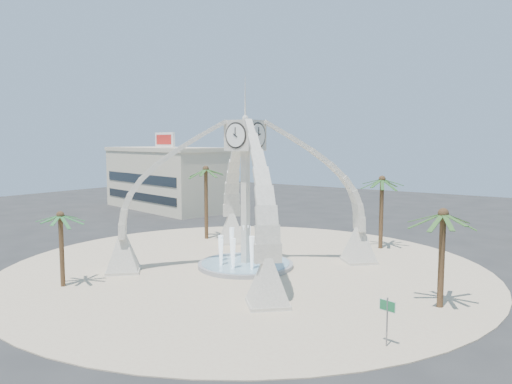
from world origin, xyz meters
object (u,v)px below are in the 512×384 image
Objects in this scene: street_sign at (387,312)px; fountain at (246,264)px; palm_south at (60,216)px; palm_east at (443,215)px; clock_tower at (245,191)px; palm_north at (382,180)px; palm_west at (206,170)px.

fountain is at bearing 163.63° from street_sign.
palm_south is (-7.48, -12.25, 4.92)m from fountain.
palm_south is at bearing -154.44° from palm_east.
clock_tower is 14.41m from palm_south.
street_sign is (23.15, 3.43, -3.33)m from palm_south.
clock_tower is 6.82× the size of street_sign.
palm_north is at bearing 61.66° from palm_south.
fountain is at bearing -34.20° from palm_west.
palm_west is 18.35m from palm_north.
palm_east is (16.19, -0.93, -0.50)m from clock_tower.
palm_north is at bearing 125.32° from street_sign.
palm_north is 2.93× the size of street_sign.
palm_north is at bearing 64.58° from clock_tower.
street_sign is at bearing -29.37° from fountain.
fountain is 1.34× the size of palm_south.
palm_south is 2.27× the size of street_sign.
palm_south is (3.27, -19.56, -2.26)m from palm_west.
palm_east is at bearing -3.29° from clock_tower.
palm_west is at bearing 99.49° from palm_south.
palm_east is (16.19, -0.93, 5.70)m from fountain.
clock_tower reaches higher than palm_west.
palm_south is (-13.95, -25.86, -1.57)m from palm_north.
palm_north reaches higher than palm_south.
palm_north reaches higher than palm_east.
palm_north is 24.73m from street_sign.
palm_south reaches higher than street_sign.
palm_south is at bearing -80.51° from palm_west.
palm_west is at bearing 145.80° from fountain.
palm_east is at bearing -3.29° from fountain.
palm_east is 17.51m from palm_north.
palm_east reaches higher than palm_south.
palm_east is 28.21m from palm_west.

